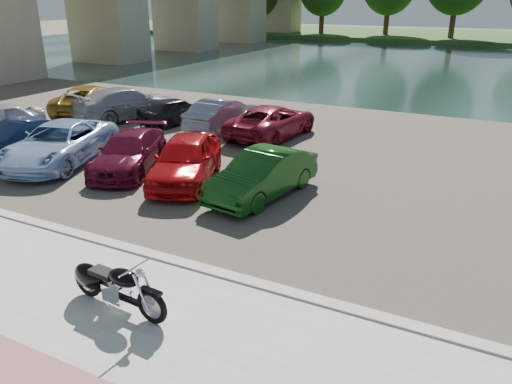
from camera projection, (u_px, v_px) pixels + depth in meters
ground at (145, 324)px, 9.09m from camera, size 200.00×200.00×0.00m
promenade at (106, 354)px, 8.25m from camera, size 60.00×6.00×0.10m
kerb at (204, 270)px, 10.72m from camera, size 60.00×0.30×0.14m
parking_lot at (338, 159)px, 18.19m from camera, size 60.00×18.00×0.04m
river at (448, 67)px, 42.20m from camera, size 120.00×40.00×0.00m
far_bank at (480, 37)px, 68.58m from camera, size 120.00×24.00×0.60m
motorcycle at (110, 284)px, 9.30m from camera, size 2.33×0.75×1.05m
car_1 at (16, 138)px, 18.55m from camera, size 1.31×3.75×1.24m
car_2 at (59, 144)px, 17.48m from camera, size 3.66×5.54×1.41m
car_3 at (129, 152)px, 16.83m from camera, size 3.16×4.64×1.25m
car_4 at (186, 159)px, 15.74m from camera, size 3.18×4.69×1.48m
car_5 at (263, 175)px, 14.55m from camera, size 2.01×4.24×1.34m
car_6 at (91, 99)px, 25.05m from camera, size 3.96×5.60×1.42m
car_7 at (126, 103)px, 23.90m from camera, size 3.61×5.60×1.51m
car_8 at (176, 111)px, 22.99m from camera, size 2.64×3.91×1.24m
car_9 at (222, 114)px, 22.07m from camera, size 1.62×4.19×1.36m
car_10 at (272, 121)px, 20.84m from camera, size 2.56×4.98×1.34m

